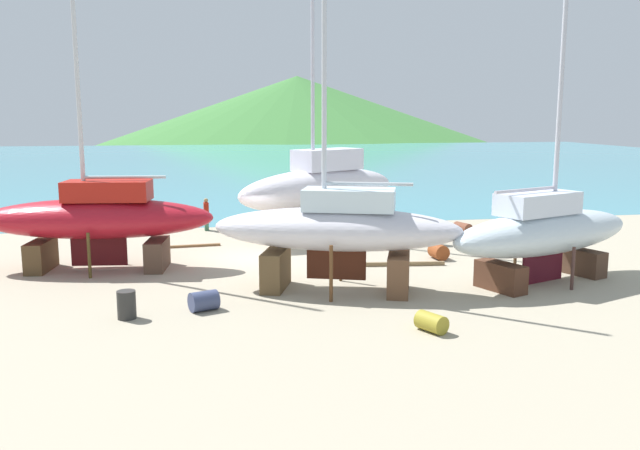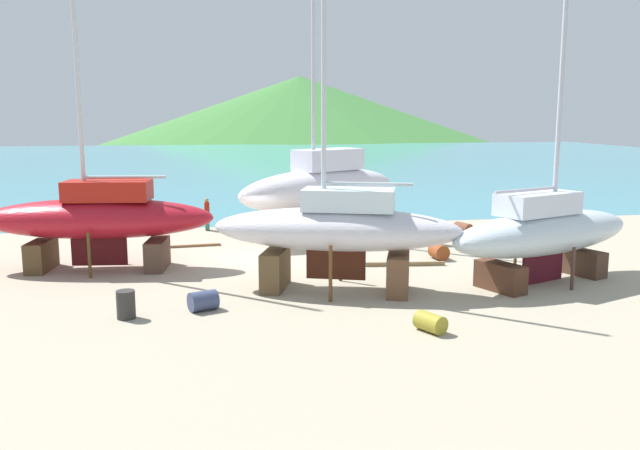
# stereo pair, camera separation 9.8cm
# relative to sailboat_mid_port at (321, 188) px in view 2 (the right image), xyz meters

# --- Properties ---
(ground_plane) EXTENTS (50.97, 50.97, 0.00)m
(ground_plane) POSITION_rel_sailboat_mid_port_xyz_m (-3.61, -8.98, -2.43)
(ground_plane) COLOR #A29781
(sea_water) EXTENTS (148.64, 94.62, 0.01)m
(sea_water) POSITION_rel_sailboat_mid_port_xyz_m (-3.61, 51.07, -2.43)
(sea_water) COLOR teal
(sea_water) RESTS_ON ground
(headland_hill) EXTENTS (179.55, 179.55, 30.70)m
(headland_hill) POSITION_rel_sailboat_mid_port_xyz_m (19.19, 140.02, -2.43)
(headland_hill) COLOR #3C7636
(headland_hill) RESTS_ON ground
(sailboat_mid_port) EXTENTS (9.54, 7.44, 17.24)m
(sailboat_mid_port) POSITION_rel_sailboat_mid_port_xyz_m (0.00, 0.00, 0.00)
(sailboat_mid_port) COLOR #4A382C
(sailboat_mid_port) RESTS_ON ground
(sailboat_large_starboard) EXTENTS (8.81, 5.35, 12.91)m
(sailboat_large_starboard) POSITION_rel_sailboat_mid_port_xyz_m (6.23, -10.07, -0.57)
(sailboat_large_starboard) COLOR #493225
(sailboat_large_starboard) RESTS_ON ground
(sailboat_small_center) EXTENTS (9.08, 3.49, 14.11)m
(sailboat_small_center) POSITION_rel_sailboat_mid_port_xyz_m (-9.64, -5.23, -0.39)
(sailboat_small_center) COLOR #523B23
(sailboat_small_center) RESTS_ON ground
(sailboat_far_slipway) EXTENTS (8.78, 5.03, 12.15)m
(sailboat_far_slipway) POSITION_rel_sailboat_mid_port_xyz_m (-1.23, -9.92, -0.31)
(sailboat_far_slipway) COLOR brown
(sailboat_far_slipway) RESTS_ON ground
(worker) EXTENTS (0.27, 0.46, 1.68)m
(worker) POSITION_rel_sailboat_mid_port_xyz_m (-5.50, 2.86, -1.56)
(worker) COLOR #38694A
(worker) RESTS_ON ground
(barrel_tipped_right) EXTENTS (0.72, 0.87, 0.63)m
(barrel_tipped_right) POSITION_rel_sailboat_mid_port_xyz_m (3.94, -5.77, -2.11)
(barrel_tipped_right) COLOR brown
(barrel_tipped_right) RESTS_ON ground
(barrel_by_slipway) EXTENTS (1.01, 0.89, 0.62)m
(barrel_by_slipway) POSITION_rel_sailboat_mid_port_xyz_m (-5.74, -11.47, -2.12)
(barrel_by_slipway) COLOR #394264
(barrel_by_slipway) RESTS_ON ground
(barrel_ochre) EXTENTS (0.86, 1.00, 0.53)m
(barrel_ochre) POSITION_rel_sailboat_mid_port_xyz_m (0.47, -14.61, -2.16)
(barrel_ochre) COLOR olive
(barrel_ochre) RESTS_ON ground
(barrel_tar_black) EXTENTS (0.78, 0.78, 0.84)m
(barrel_tar_black) POSITION_rel_sailboat_mid_port_xyz_m (-7.98, -11.88, -2.00)
(barrel_tar_black) COLOR #2D2C2A
(barrel_tar_black) RESTS_ON ground
(barrel_rust_near) EXTENTS (0.83, 1.08, 0.56)m
(barrel_rust_near) POSITION_rel_sailboat_mid_port_xyz_m (7.20, -0.34, -2.15)
(barrel_rust_near) COLOR brown
(barrel_rust_near) RESTS_ON ground
(barrel_rust_far) EXTENTS (0.67, 0.67, 0.89)m
(barrel_rust_far) POSITION_rel_sailboat_mid_port_xyz_m (4.84, -2.85, -1.98)
(barrel_rust_far) COLOR black
(barrel_rust_far) RESTS_ON ground
(timber_short_cross) EXTENTS (3.16, 0.46, 0.16)m
(timber_short_cross) POSITION_rel_sailboat_mid_port_xyz_m (2.19, -6.75, -2.34)
(timber_short_cross) COLOR olive
(timber_short_cross) RESTS_ON ground
(timber_short_skew) EXTENTS (3.12, 0.46, 0.10)m
(timber_short_skew) POSITION_rel_sailboat_mid_port_xyz_m (-6.48, -1.41, -2.37)
(timber_short_skew) COLOR brown
(timber_short_skew) RESTS_ON ground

